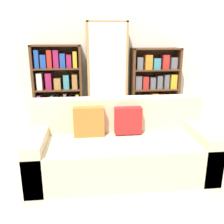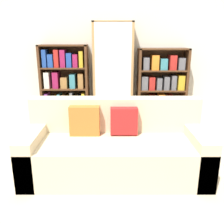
{
  "view_description": "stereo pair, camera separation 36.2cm",
  "coord_description": "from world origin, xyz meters",
  "px_view_note": "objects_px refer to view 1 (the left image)",
  "views": [
    {
      "loc": [
        -0.46,
        -2.17,
        1.59
      ],
      "look_at": [
        -0.08,
        1.28,
        0.54
      ],
      "focal_mm": 40.0,
      "sensor_mm": 36.0,
      "label": 1
    },
    {
      "loc": [
        -0.1,
        -2.19,
        1.59
      ],
      "look_at": [
        -0.08,
        1.28,
        0.54
      ],
      "focal_mm": 40.0,
      "sensor_mm": 36.0,
      "label": 2
    }
  ],
  "objects_px": {
    "display_cabinet": "(107,78)",
    "wine_bottle": "(141,133)",
    "couch": "(120,148)",
    "bookshelf_right": "(154,90)",
    "bookshelf_left": "(58,90)"
  },
  "relations": [
    {
      "from": "display_cabinet",
      "to": "wine_bottle",
      "type": "bearing_deg",
      "value": -55.3
    },
    {
      "from": "bookshelf_left",
      "to": "wine_bottle",
      "type": "height_order",
      "value": "bookshelf_left"
    },
    {
      "from": "couch",
      "to": "wine_bottle",
      "type": "relative_size",
      "value": 5.98
    },
    {
      "from": "couch",
      "to": "wine_bottle",
      "type": "height_order",
      "value": "couch"
    },
    {
      "from": "couch",
      "to": "display_cabinet",
      "type": "xyz_separation_m",
      "value": [
        -0.02,
        1.54,
        0.61
      ]
    },
    {
      "from": "bookshelf_right",
      "to": "couch",
      "type": "bearing_deg",
      "value": -118.16
    },
    {
      "from": "couch",
      "to": "bookshelf_right",
      "type": "distance_m",
      "value": 1.81
    },
    {
      "from": "wine_bottle",
      "to": "display_cabinet",
      "type": "bearing_deg",
      "value": 124.7
    },
    {
      "from": "bookshelf_left",
      "to": "bookshelf_right",
      "type": "height_order",
      "value": "bookshelf_left"
    },
    {
      "from": "couch",
      "to": "display_cabinet",
      "type": "relative_size",
      "value": 1.15
    },
    {
      "from": "bookshelf_left",
      "to": "display_cabinet",
      "type": "height_order",
      "value": "display_cabinet"
    },
    {
      "from": "bookshelf_left",
      "to": "bookshelf_right",
      "type": "distance_m",
      "value": 1.69
    },
    {
      "from": "couch",
      "to": "bookshelf_left",
      "type": "height_order",
      "value": "bookshelf_left"
    },
    {
      "from": "display_cabinet",
      "to": "bookshelf_right",
      "type": "distance_m",
      "value": 0.89
    },
    {
      "from": "couch",
      "to": "bookshelf_right",
      "type": "xyz_separation_m",
      "value": [
        0.83,
        1.56,
        0.37
      ]
    }
  ]
}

